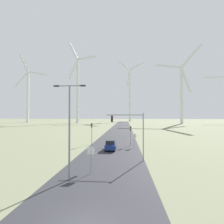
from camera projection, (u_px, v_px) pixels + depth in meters
name	position (u px, v px, depth m)	size (l,w,h in m)	color
road_surface	(118.00, 134.00, 57.42)	(10.00, 240.00, 0.01)	#2D2D33
streetlamp	(69.00, 119.00, 17.01)	(3.35, 0.32, 9.24)	gray
stop_sign_near	(91.00, 155.00, 18.75)	(0.81, 0.07, 2.86)	gray
stop_sign_far	(134.00, 138.00, 34.07)	(0.81, 0.07, 2.63)	gray
traffic_light_post_near_left	(92.00, 129.00, 37.35)	(0.28, 0.34, 4.59)	gray
traffic_light_post_near_right	(131.00, 131.00, 36.12)	(0.28, 0.34, 3.99)	gray
traffic_light_mast_overhead	(131.00, 127.00, 24.17)	(5.16, 0.34, 6.56)	gray
car_approaching	(111.00, 145.00, 31.39)	(1.88, 4.13, 1.83)	navy
wind_turbine_far_left	(28.00, 92.00, 155.64)	(26.30, 9.65, 61.01)	silver
wind_turbine_left	(78.00, 85.00, 144.79)	(26.03, 10.68, 68.81)	silver
wind_turbine_center	(130.00, 91.00, 180.64)	(27.99, 12.34, 65.22)	silver
wind_turbine_right	(181.00, 88.00, 131.24)	(31.60, 14.87, 58.17)	silver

